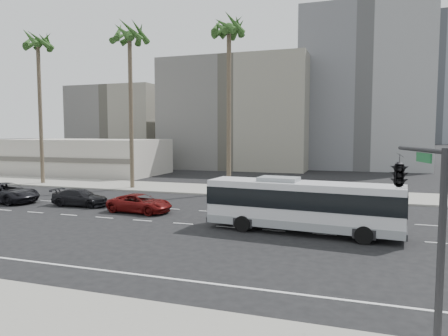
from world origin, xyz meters
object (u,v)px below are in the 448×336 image
at_px(car_b, 80,197).
at_px(palm_far, 38,46).
at_px(palm_mid, 130,39).
at_px(traffic_signal, 403,176).
at_px(palm_near, 229,32).
at_px(car_a, 140,203).
at_px(city_bus, 302,204).
at_px(car_c, 6,193).

relative_size(car_b, palm_far, 0.27).
bearing_deg(palm_mid, car_b, -82.37).
bearing_deg(car_b, traffic_signal, -125.17).
bearing_deg(palm_near, traffic_signal, -61.55).
relative_size(car_a, traffic_signal, 0.88).
relative_size(city_bus, palm_mid, 0.67).
height_order(car_a, car_c, car_c).
distance_m(car_c, traffic_signal, 33.09).
bearing_deg(car_b, city_bus, -103.40).
height_order(city_bus, palm_mid, palm_mid).
bearing_deg(palm_near, car_c, -146.56).
xyz_separation_m(car_a, car_b, (-6.00, 0.90, 0.00)).
distance_m(city_bus, car_b, 18.67).
relative_size(traffic_signal, palm_far, 0.32).
relative_size(car_b, palm_mid, 0.27).
xyz_separation_m(traffic_signal, palm_far, (-36.11, 25.00, 11.09)).
distance_m(palm_near, palm_far, 22.75).
height_order(palm_mid, palm_far, palm_far).
bearing_deg(palm_mid, car_a, -56.62).
xyz_separation_m(car_a, car_c, (-13.09, 0.31, 0.15)).
bearing_deg(palm_far, car_c, -60.69).
relative_size(city_bus, traffic_signal, 2.08).
relative_size(car_a, palm_far, 0.28).
bearing_deg(car_b, palm_near, -45.18).
height_order(city_bus, palm_near, palm_near).
distance_m(car_b, palm_far, 22.75).
bearing_deg(car_a, palm_mid, 37.58).
bearing_deg(palm_far, traffic_signal, -34.69).
relative_size(palm_mid, palm_far, 1.00).
relative_size(car_c, palm_mid, 0.35).
bearing_deg(car_c, palm_far, 33.28).
relative_size(car_a, palm_mid, 0.28).
xyz_separation_m(palm_near, palm_far, (-22.74, 0.32, 0.32)).
distance_m(car_a, traffic_signal, 21.86).
relative_size(city_bus, palm_far, 0.67).
height_order(car_b, traffic_signal, traffic_signal).
height_order(car_c, traffic_signal, traffic_signal).
height_order(car_b, palm_near, palm_near).
relative_size(car_c, palm_near, 0.35).
xyz_separation_m(car_a, traffic_signal, (16.74, -13.49, 3.95)).
distance_m(traffic_signal, palm_far, 45.30).
relative_size(car_a, car_b, 1.04).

